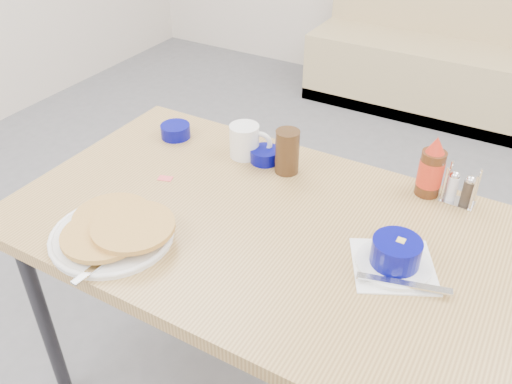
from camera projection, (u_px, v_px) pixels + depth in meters
The scene contains 11 objects.
booth_bench at pixel (462, 60), 3.44m from camera, with size 1.90×0.56×1.22m.
dining_table at pixel (272, 242), 1.44m from camera, with size 1.40×0.80×0.76m.
pancake_plate at pixel (114, 231), 1.35m from camera, with size 0.32×0.34×0.06m.
coffee_mug at pixel (246, 141), 1.66m from camera, with size 0.13×0.09×0.10m.
grits_setting at pixel (395, 256), 1.26m from camera, with size 0.27×0.25×0.08m.
creamer_bowl at pixel (176, 131), 1.78m from camera, with size 0.10×0.10×0.04m.
butter_bowl at pixel (265, 155), 1.65m from camera, with size 0.09×0.09×0.04m.
amber_tumbler at pixel (287, 152), 1.58m from camera, with size 0.07×0.07×0.13m, color #3B2512.
condiment_caddy at pixel (460, 191), 1.47m from camera, with size 0.09×0.06×0.11m.
syrup_bottle at pixel (431, 170), 1.48m from camera, with size 0.07×0.07×0.18m.
sugar_wrapper at pixel (165, 178), 1.58m from camera, with size 0.04×0.03×0.00m, color #FE545B.
Camera 1 is at (0.52, -0.73, 1.64)m, focal length 38.00 mm.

